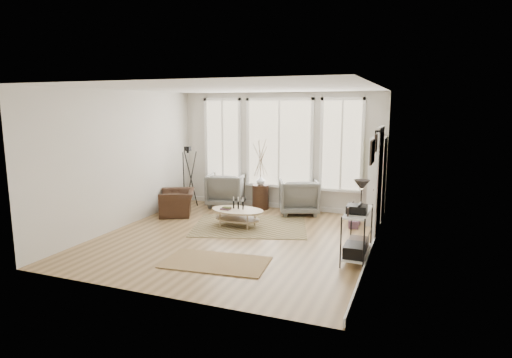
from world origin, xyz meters
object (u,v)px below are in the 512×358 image
at_px(coffee_table, 237,213).
at_px(side_table, 261,176).
at_px(armchair_left, 227,190).
at_px(armchair_right, 299,196).
at_px(accent_chair, 177,203).
at_px(bookcase, 377,180).
at_px(low_shelf, 357,230).

height_order(coffee_table, side_table, side_table).
height_order(armchair_left, side_table, side_table).
xyz_separation_m(armchair_right, accent_chair, (-2.66, -1.16, -0.13)).
relative_size(bookcase, side_table, 1.19).
distance_m(coffee_table, side_table, 1.75).
bearing_deg(accent_chair, coffee_table, 49.99).
xyz_separation_m(low_shelf, armchair_right, (-1.75, 2.64, -0.09)).
bearing_deg(bookcase, armchair_left, 176.70).
height_order(side_table, accent_chair, side_table).
bearing_deg(low_shelf, side_table, 135.28).
height_order(coffee_table, armchair_left, armchair_left).
xyz_separation_m(bookcase, side_table, (-2.83, 0.22, -0.13)).
xyz_separation_m(armchair_left, armchair_right, (1.95, -0.09, -0.01)).
bearing_deg(armchair_left, bookcase, 165.71).
bearing_deg(accent_chair, side_table, 100.58).
distance_m(low_shelf, side_table, 3.91).
relative_size(armchair_left, armchair_right, 1.02).
bearing_deg(side_table, bookcase, -4.55).
distance_m(coffee_table, armchair_left, 1.95).
height_order(armchair_left, accent_chair, armchair_left).
height_order(coffee_table, armchair_right, armchair_right).
bearing_deg(bookcase, low_shelf, -91.28).
height_order(low_shelf, side_table, side_table).
xyz_separation_m(armchair_left, side_table, (0.93, 0.01, 0.40)).
height_order(armchair_right, accent_chair, armchair_right).
height_order(bookcase, low_shelf, bookcase).
height_order(armchair_right, side_table, side_table).
distance_m(coffee_table, accent_chair, 1.77).
bearing_deg(armchair_left, armchair_right, 166.22).
bearing_deg(side_table, low_shelf, -44.72).
xyz_separation_m(bookcase, accent_chair, (-4.47, -1.04, -0.66)).
xyz_separation_m(coffee_table, armchair_right, (0.93, 1.56, 0.13)).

